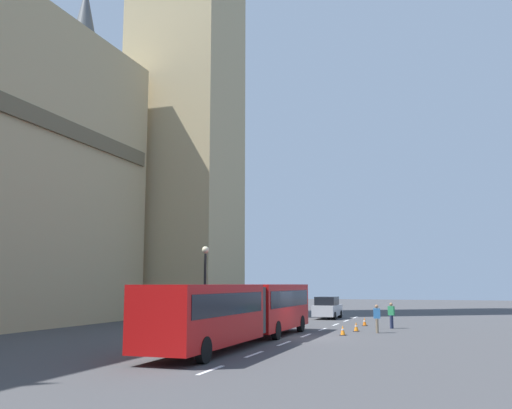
% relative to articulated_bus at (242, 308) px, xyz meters
% --- Properties ---
extents(ground_plane, '(160.00, 160.00, 0.00)m').
position_rel_articulated_bus_xyz_m(ground_plane, '(3.78, -1.99, -1.75)').
color(ground_plane, '#424244').
extents(lane_centre_marking, '(34.40, 0.16, 0.01)m').
position_rel_articulated_bus_xyz_m(lane_centre_marking, '(7.49, -1.99, -1.74)').
color(lane_centre_marking, silver).
rests_on(lane_centre_marking, ground_plane).
extents(articulated_bus, '(17.97, 2.54, 2.90)m').
position_rel_articulated_bus_xyz_m(articulated_bus, '(0.00, 0.00, 0.00)').
color(articulated_bus, '#B20F0F').
rests_on(articulated_bus, ground_plane).
extents(sedan_lead, '(4.40, 1.86, 1.85)m').
position_rel_articulated_bus_xyz_m(sedan_lead, '(21.24, -0.02, -0.83)').
color(sedan_lead, '#B7B7BC').
rests_on(sedan_lead, ground_plane).
extents(traffic_cone_west, '(0.36, 0.36, 0.58)m').
position_rel_articulated_bus_xyz_m(traffic_cone_west, '(6.00, -3.98, -1.46)').
color(traffic_cone_west, black).
rests_on(traffic_cone_west, ground_plane).
extents(traffic_cone_middle, '(0.36, 0.36, 0.58)m').
position_rel_articulated_bus_xyz_m(traffic_cone_middle, '(8.97, -4.30, -1.46)').
color(traffic_cone_middle, black).
rests_on(traffic_cone_middle, ground_plane).
extents(traffic_cone_east, '(0.36, 0.36, 0.58)m').
position_rel_articulated_bus_xyz_m(traffic_cone_east, '(13.89, -4.15, -1.46)').
color(traffic_cone_east, black).
rests_on(traffic_cone_east, ground_plane).
extents(street_lamp, '(0.44, 0.44, 5.27)m').
position_rel_articulated_bus_xyz_m(street_lamp, '(5.55, 4.51, 1.31)').
color(street_lamp, black).
rests_on(street_lamp, ground_plane).
extents(pedestrian_near_cones, '(0.36, 0.43, 1.69)m').
position_rel_articulated_bus_xyz_m(pedestrian_near_cones, '(8.20, -5.68, -0.83)').
color(pedestrian_near_cones, '#726651').
rests_on(pedestrian_near_cones, ground_plane).
extents(pedestrian_by_kerb, '(0.35, 0.45, 1.69)m').
position_rel_articulated_bus_xyz_m(pedestrian_by_kerb, '(12.05, -6.19, -0.83)').
color(pedestrian_by_kerb, '#262D4C').
rests_on(pedestrian_by_kerb, ground_plane).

